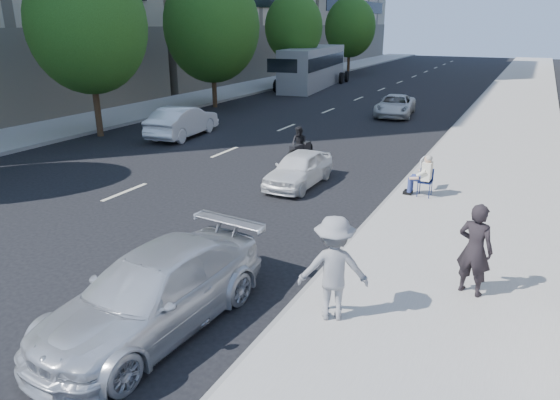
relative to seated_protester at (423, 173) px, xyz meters
The scene contains 16 objects.
ground 6.13m from the seated_protester, 112.16° to the right, with size 160.00×160.00×0.00m, color black.
near_sidewalk 14.50m from the seated_protester, 83.21° to the left, with size 5.00×120.00×0.15m, color #9A9790.
far_sidewalk 23.87m from the seated_protester, 142.94° to the left, with size 4.50×120.00×0.15m, color #9A9790.
tree_far_b 16.72m from the seated_protester, behind, with size 5.40×5.40×8.24m.
tree_far_c 20.64m from the seated_protester, 142.25° to the left, with size 6.00×6.00×8.47m.
tree_far_d 29.43m from the seated_protester, 123.26° to the left, with size 4.80×4.80×7.65m.
tree_far_e 41.76m from the seated_protester, 112.62° to the left, with size 5.40×5.40×7.89m.
seated_protester is the anchor object (origin of this frame).
jogger 7.64m from the seated_protester, 89.92° to the right, with size 1.27×0.73×1.96m, color gray.
pedestrian_woman 5.99m from the seated_protester, 69.03° to the right, with size 0.69×0.45×1.88m, color black.
parked_sedan 9.60m from the seated_protester, 106.90° to the right, with size 1.98×4.86×1.41m, color silver.
white_sedan_near 4.05m from the seated_protester, behind, with size 1.38×3.42×1.17m, color white.
white_sedan_mid 12.96m from the seated_protester, 161.42° to the left, with size 1.57×4.49×1.48m, color silver.
white_sedan_far 15.18m from the seated_protester, 107.58° to the left, with size 2.02×4.38×1.22m, color silver.
motorcycle 5.79m from the seated_protester, 155.55° to the left, with size 0.76×2.05×1.42m.
bus 29.23m from the seated_protester, 119.84° to the left, with size 4.07×12.31×3.30m.
Camera 1 is at (5.03, -9.50, 5.23)m, focal length 32.00 mm.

